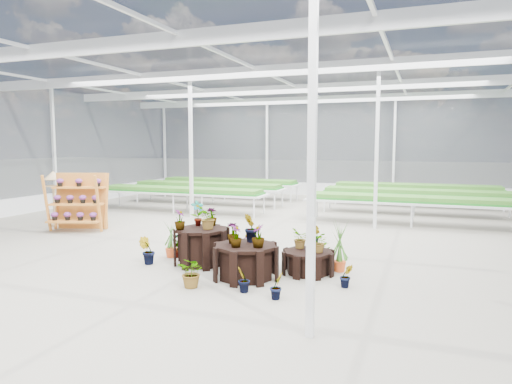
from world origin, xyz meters
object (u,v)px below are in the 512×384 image
(shelf_rack, at_px, (77,202))
(bird_table, at_px, (54,198))
(plinth_mid, at_px, (246,261))
(plinth_tall, at_px, (202,246))
(plinth_low, at_px, (308,262))

(shelf_rack, bearing_deg, bird_table, 143.22)
(plinth_mid, bearing_deg, bird_table, 157.66)
(plinth_tall, height_order, plinth_low, plinth_tall)
(plinth_tall, height_order, bird_table, bird_table)
(plinth_low, bearing_deg, bird_table, 164.45)
(plinth_low, distance_m, shelf_rack, 7.44)
(bird_table, bearing_deg, shelf_rack, -21.24)
(plinth_mid, height_order, plinth_low, plinth_mid)
(plinth_mid, xyz_separation_m, plinth_low, (1.00, 0.70, -0.10))
(shelf_rack, xyz_separation_m, bird_table, (-1.22, 0.40, 0.01))
(shelf_rack, bearing_deg, plinth_tall, -40.68)
(plinth_low, height_order, bird_table, bird_table)
(plinth_mid, distance_m, bird_table, 7.99)
(plinth_mid, bearing_deg, plinth_low, 34.99)
(plinth_low, height_order, shelf_rack, shelf_rack)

